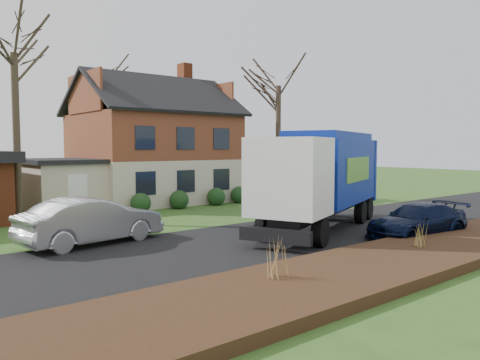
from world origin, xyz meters
TOP-DOWN VIEW (x-y plane):
  - ground at (0.00, 0.00)m, footprint 120.00×120.00m
  - road at (0.00, 0.00)m, footprint 80.00×7.00m
  - mulch_verge at (0.00, -5.30)m, footprint 80.00×3.50m
  - main_house at (1.49, 13.91)m, footprint 12.95×8.95m
  - garbage_truck at (2.41, 0.15)m, footprint 9.86×6.13m
  - silver_sedan at (-6.37, 3.34)m, footprint 5.36×2.61m
  - navy_wagon at (3.82, -3.40)m, footprint 4.70×2.37m
  - tree_front_west at (-7.07, 10.47)m, footprint 3.65×3.65m
  - tree_front_east at (9.47, 10.27)m, footprint 3.93×3.93m
  - tree_back at (1.62, 21.14)m, footprint 3.50×3.50m
  - grass_clump_west at (-4.93, -4.75)m, footprint 0.39×0.32m
  - grass_clump_mid at (1.07, -5.08)m, footprint 0.31×0.25m

SIDE VIEW (x-z plane):
  - ground at x=0.00m, z-range 0.00..0.00m
  - road at x=0.00m, z-range 0.00..0.02m
  - mulch_verge at x=0.00m, z-range 0.00..0.30m
  - navy_wagon at x=3.82m, z-range 0.00..1.31m
  - grass_clump_mid at x=1.07m, z-range 0.30..1.16m
  - grass_clump_west at x=-4.93m, z-range 0.30..1.33m
  - silver_sedan at x=-6.37m, z-range 0.00..1.69m
  - garbage_truck at x=2.41m, z-range 0.32..4.44m
  - main_house at x=1.49m, z-range -0.60..8.66m
  - tree_front_east at x=9.47m, z-range 3.42..14.34m
  - tree_front_west at x=-7.07m, z-range 3.51..14.36m
  - tree_back at x=1.62m, z-range 3.69..14.77m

